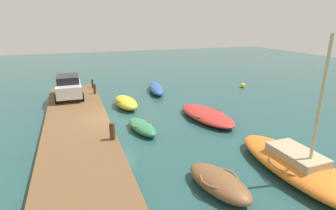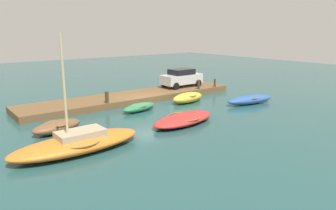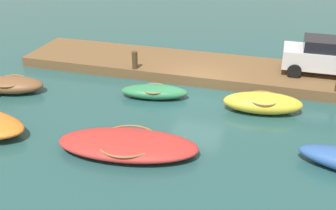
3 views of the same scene
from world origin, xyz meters
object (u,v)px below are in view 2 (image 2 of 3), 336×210
(rowboat_blue, at_px, (250,100))
(sailboat_orange, at_px, (78,143))
(mooring_post_mid_west, at_px, (199,85))
(mooring_post_mid_east, at_px, (107,97))
(mooring_post_west, at_px, (215,83))
(parked_car, at_px, (181,78))
(motorboat_red, at_px, (184,119))
(rowboat_brown, at_px, (57,126))
(dinghy_green, at_px, (139,107))
(rowboat_yellow, at_px, (188,97))

(rowboat_blue, bearing_deg, sailboat_orange, 15.13)
(mooring_post_mid_west, xyz_separation_m, mooring_post_mid_east, (9.35, 0.00, 0.04))
(rowboat_blue, relative_size, mooring_post_mid_east, 5.24)
(mooring_post_west, xyz_separation_m, mooring_post_mid_east, (11.44, 0.00, 0.05))
(mooring_post_mid_west, relative_size, parked_car, 0.20)
(sailboat_orange, xyz_separation_m, mooring_post_mid_west, (-14.43, -6.80, 0.44))
(motorboat_red, height_order, rowboat_blue, rowboat_blue)
(rowboat_brown, height_order, sailboat_orange, sailboat_orange)
(dinghy_green, bearing_deg, parked_car, -162.92)
(rowboat_yellow, relative_size, rowboat_blue, 0.75)
(rowboat_yellow, xyz_separation_m, parked_car, (-2.55, -3.86, 0.97))
(motorboat_red, distance_m, parked_car, 10.76)
(mooring_post_mid_west, height_order, mooring_post_mid_east, mooring_post_mid_east)
(rowboat_blue, xyz_separation_m, mooring_post_west, (-1.47, -5.37, 0.52))
(mooring_post_west, xyz_separation_m, mooring_post_mid_west, (2.09, 0.00, 0.02))
(dinghy_green, distance_m, motorboat_red, 4.47)
(parked_car, bearing_deg, rowboat_brown, 19.88)
(mooring_post_mid_east, bearing_deg, rowboat_blue, 151.69)
(rowboat_brown, distance_m, sailboat_orange, 3.61)
(rowboat_yellow, relative_size, mooring_post_west, 4.47)
(sailboat_orange, distance_m, mooring_post_mid_east, 8.50)
(mooring_post_mid_west, distance_m, mooring_post_mid_east, 9.35)
(motorboat_red, height_order, sailboat_orange, sailboat_orange)
(dinghy_green, relative_size, rowboat_blue, 0.69)
(sailboat_orange, distance_m, mooring_post_west, 17.87)
(dinghy_green, bearing_deg, rowboat_yellow, 169.08)
(rowboat_brown, relative_size, mooring_post_west, 4.32)
(rowboat_brown, relative_size, rowboat_blue, 0.72)
(motorboat_red, bearing_deg, mooring_post_mid_west, -146.93)
(rowboat_blue, bearing_deg, rowboat_yellow, -33.92)
(dinghy_green, xyz_separation_m, parked_car, (-7.27, -3.85, 1.09))
(sailboat_orange, bearing_deg, parked_car, -148.65)
(rowboat_yellow, distance_m, mooring_post_mid_west, 3.59)
(rowboat_blue, height_order, mooring_post_mid_west, mooring_post_mid_west)
(sailboat_orange, bearing_deg, rowboat_yellow, -157.54)
(rowboat_brown, relative_size, mooring_post_mid_west, 4.13)
(rowboat_yellow, distance_m, mooring_post_mid_east, 6.65)
(parked_car, bearing_deg, motorboat_red, 50.18)
(rowboat_yellow, distance_m, parked_car, 4.73)
(rowboat_yellow, bearing_deg, mooring_post_west, -167.37)
(sailboat_orange, bearing_deg, mooring_post_mid_east, -127.47)
(rowboat_brown, bearing_deg, mooring_post_mid_east, -159.44)
(motorboat_red, relative_size, rowboat_brown, 1.59)
(rowboat_blue, bearing_deg, rowboat_brown, 1.37)
(motorboat_red, relative_size, parked_car, 1.30)
(rowboat_brown, bearing_deg, rowboat_yellow, 173.86)
(rowboat_yellow, xyz_separation_m, dinghy_green, (4.72, -0.01, -0.12))
(rowboat_yellow, relative_size, mooring_post_mid_east, 3.92)
(motorboat_red, xyz_separation_m, mooring_post_mid_west, (-7.23, -6.35, 0.59))
(motorboat_red, relative_size, mooring_post_mid_east, 6.01)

